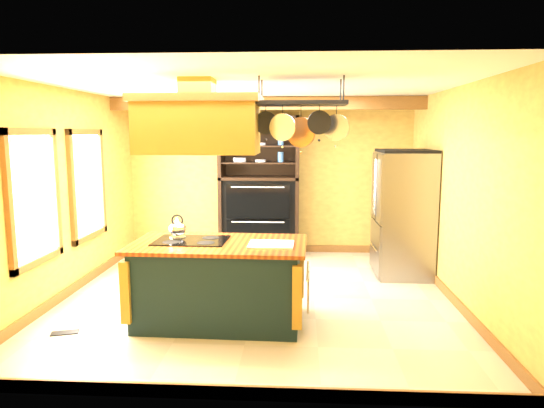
# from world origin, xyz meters

# --- Properties ---
(floor) EXTENTS (5.00, 5.00, 0.00)m
(floor) POSITION_xyz_m (0.00, 0.00, 0.00)
(floor) COLOR beige
(floor) RESTS_ON ground
(ceiling) EXTENTS (5.00, 5.00, 0.00)m
(ceiling) POSITION_xyz_m (0.00, 0.00, 2.70)
(ceiling) COLOR white
(ceiling) RESTS_ON wall_back
(wall_back) EXTENTS (5.00, 0.02, 2.70)m
(wall_back) POSITION_xyz_m (0.00, 2.50, 1.35)
(wall_back) COLOR #DCB250
(wall_back) RESTS_ON floor
(wall_front) EXTENTS (5.00, 0.02, 2.70)m
(wall_front) POSITION_xyz_m (0.00, -2.50, 1.35)
(wall_front) COLOR #DCB250
(wall_front) RESTS_ON floor
(wall_left) EXTENTS (0.02, 5.00, 2.70)m
(wall_left) POSITION_xyz_m (-2.50, 0.00, 1.35)
(wall_left) COLOR #DCB250
(wall_left) RESTS_ON floor
(wall_right) EXTENTS (0.02, 5.00, 2.70)m
(wall_right) POSITION_xyz_m (2.50, 0.00, 1.35)
(wall_right) COLOR #DCB250
(wall_right) RESTS_ON floor
(ceiling_beam) EXTENTS (5.00, 0.15, 0.20)m
(ceiling_beam) POSITION_xyz_m (0.00, 1.70, 2.59)
(ceiling_beam) COLOR #98642F
(ceiling_beam) RESTS_ON ceiling
(window_near) EXTENTS (0.06, 1.06, 1.56)m
(window_near) POSITION_xyz_m (-2.47, -0.80, 1.40)
(window_near) COLOR #98642F
(window_near) RESTS_ON wall_left
(window_far) EXTENTS (0.06, 1.06, 1.56)m
(window_far) POSITION_xyz_m (-2.47, 0.60, 1.40)
(window_far) COLOR #98642F
(window_far) RESTS_ON wall_left
(kitchen_island) EXTENTS (1.96, 1.12, 1.11)m
(kitchen_island) POSITION_xyz_m (-0.35, -0.88, 0.47)
(kitchen_island) COLOR black
(kitchen_island) RESTS_ON floor
(range_hood) EXTENTS (1.36, 0.77, 0.80)m
(range_hood) POSITION_xyz_m (-0.55, -0.88, 2.24)
(range_hood) COLOR #AC742B
(range_hood) RESTS_ON ceiling
(pot_rack) EXTENTS (1.03, 0.48, 0.73)m
(pot_rack) POSITION_xyz_m (0.55, -0.87, 2.33)
(pot_rack) COLOR black
(pot_rack) RESTS_ON ceiling
(refrigerator) EXTENTS (0.80, 0.94, 1.85)m
(refrigerator) POSITION_xyz_m (2.08, 1.16, 0.90)
(refrigerator) COLOR gray
(refrigerator) RESTS_ON floor
(hutch) EXTENTS (1.36, 0.62, 2.41)m
(hutch) POSITION_xyz_m (-0.15, 2.24, 0.92)
(hutch) COLOR black
(hutch) RESTS_ON floor
(floor_register) EXTENTS (0.30, 0.20, 0.01)m
(floor_register) POSITION_xyz_m (-1.96, -1.29, 0.01)
(floor_register) COLOR black
(floor_register) RESTS_ON floor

